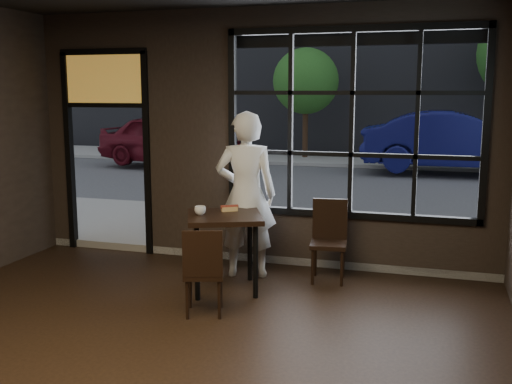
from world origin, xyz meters
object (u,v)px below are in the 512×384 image
(cafe_table, at_px, (225,252))
(man, at_px, (246,195))
(chair_near, at_px, (204,270))
(navy_car, at_px, (456,142))

(cafe_table, height_order, man, man)
(chair_near, height_order, man, man)
(chair_near, xyz_separation_m, navy_car, (2.61, 11.08, 0.45))
(chair_near, bearing_deg, cafe_table, -104.00)
(chair_near, relative_size, man, 0.45)
(cafe_table, height_order, navy_car, navy_car)
(navy_car, bearing_deg, cafe_table, 164.19)
(cafe_table, xyz_separation_m, chair_near, (0.05, -0.74, 0.01))
(man, xyz_separation_m, navy_car, (2.60, 9.76, -0.09))
(chair_near, distance_m, navy_car, 11.39)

